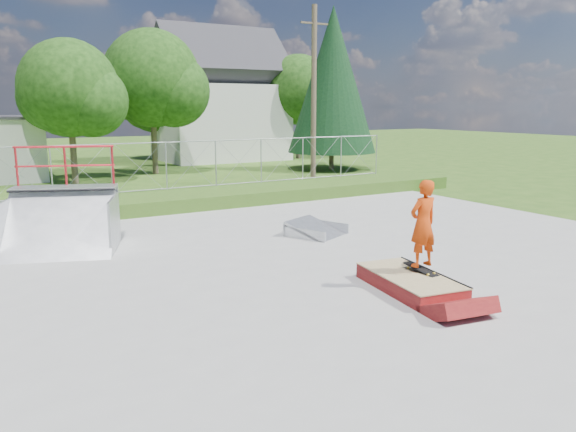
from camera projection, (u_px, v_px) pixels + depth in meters
name	position (u px, v px, depth m)	size (l,w,h in m)	color
ground	(323.00, 273.00, 12.29)	(120.00, 120.00, 0.00)	#2F5518
concrete_pad	(323.00, 272.00, 12.28)	(20.00, 16.00, 0.04)	#9B9B98
grass_berm	(176.00, 200.00, 20.29)	(24.00, 3.00, 0.50)	#2F5518
grind_box	(410.00, 283.00, 11.00)	(1.46, 2.47, 0.35)	maroon
quarter_pipe	(59.00, 202.00, 13.74)	(2.58, 2.18, 2.58)	#A3A6AB
flat_bank_ramp	(317.00, 229.00, 15.72)	(1.32, 1.41, 0.41)	#A3A6AB
skateboard	(421.00, 270.00, 11.15)	(0.22, 0.80, 0.02)	black
skater	(423.00, 227.00, 10.98)	(0.63, 0.41, 1.73)	#D93E0C
chain_link_fence	(166.00, 166.00, 20.91)	(20.00, 0.06, 1.80)	#9FA2A7
gable_house	(220.00, 103.00, 38.04)	(8.40, 6.08, 8.94)	silver
utility_pole	(314.00, 97.00, 25.41)	(0.24, 0.24, 8.00)	brown
tree_left_near	(75.00, 92.00, 25.71)	(4.76, 4.48, 6.65)	brown
tree_center	(158.00, 82.00, 29.52)	(5.44, 5.12, 7.60)	brown
tree_right_far	(303.00, 92.00, 38.67)	(5.10, 4.80, 7.12)	brown
tree_back_mid	(157.00, 106.00, 37.77)	(4.08, 3.84, 5.70)	brown
conifer_tree	(333.00, 80.00, 31.67)	(5.04, 5.04, 9.10)	brown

